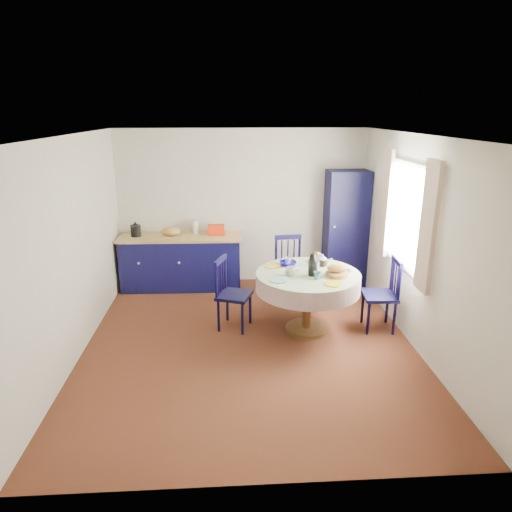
{
  "coord_description": "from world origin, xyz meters",
  "views": [
    {
      "loc": [
        -0.23,
        -5.06,
        2.75
      ],
      "look_at": [
        0.09,
        0.2,
        1.07
      ],
      "focal_mm": 32.0,
      "sensor_mm": 36.0,
      "label": 1
    }
  ],
  "objects": [
    {
      "name": "wall_right",
      "position": [
        2.0,
        0.0,
        1.25
      ],
      "size": [
        0.02,
        4.5,
        2.5
      ],
      "primitive_type": "cube",
      "color": "silver",
      "rests_on": "floor"
    },
    {
      "name": "wall_back",
      "position": [
        0.0,
        2.25,
        1.25
      ],
      "size": [
        4.0,
        0.02,
        2.5
      ],
      "primitive_type": "cube",
      "color": "silver",
      "rests_on": "floor"
    },
    {
      "name": "wall_left",
      "position": [
        -2.0,
        0.0,
        1.25
      ],
      "size": [
        0.02,
        4.5,
        2.5
      ],
      "primitive_type": "cube",
      "color": "silver",
      "rests_on": "floor"
    },
    {
      "name": "mug_d",
      "position": [
        0.55,
        0.68,
        0.84
      ],
      "size": [
        0.09,
        0.09,
        0.09
      ],
      "primitive_type": "imported",
      "color": "silver",
      "rests_on": "dining_table"
    },
    {
      "name": "mug_a",
      "position": [
        0.53,
        0.24,
        0.85
      ],
      "size": [
        0.13,
        0.13,
        0.1
      ],
      "primitive_type": "imported",
      "color": "silver",
      "rests_on": "dining_table"
    },
    {
      "name": "chair_right",
      "position": [
        1.75,
        0.3,
        0.49
      ],
      "size": [
        0.45,
        0.47,
        0.97
      ],
      "rotation": [
        0.0,
        0.0,
        -1.65
      ],
      "color": "black",
      "rests_on": "floor"
    },
    {
      "name": "dining_table",
      "position": [
        0.77,
        0.3,
        0.68
      ],
      "size": [
        1.32,
        1.32,
        1.08
      ],
      "color": "#523517",
      "rests_on": "floor"
    },
    {
      "name": "pantry_cabinet",
      "position": [
        1.66,
        2.0,
        0.93
      ],
      "size": [
        0.66,
        0.49,
        1.87
      ],
      "rotation": [
        0.0,
        0.0,
        0.02
      ],
      "color": "black",
      "rests_on": "floor"
    },
    {
      "name": "mug_b",
      "position": [
        0.84,
        0.09,
        0.84
      ],
      "size": [
        0.1,
        0.1,
        0.09
      ],
      "primitive_type": "imported",
      "color": "#357779",
      "rests_on": "dining_table"
    },
    {
      "name": "kitchen_counter",
      "position": [
        -1.0,
        1.96,
        0.45
      ],
      "size": [
        1.95,
        0.64,
        1.1
      ],
      "rotation": [
        0.0,
        0.0,
        -0.02
      ],
      "color": "black",
      "rests_on": "floor"
    },
    {
      "name": "mug_c",
      "position": [
        1.0,
        0.55,
        0.85
      ],
      "size": [
        0.13,
        0.13,
        0.1
      ],
      "primitive_type": "imported",
      "color": "black",
      "rests_on": "dining_table"
    },
    {
      "name": "window",
      "position": [
        1.95,
        0.3,
        1.52
      ],
      "size": [
        0.1,
        1.74,
        1.45
      ],
      "color": "white",
      "rests_on": "wall_right"
    },
    {
      "name": "chair_far",
      "position": [
        0.67,
        1.28,
        0.5
      ],
      "size": [
        0.49,
        0.47,
        1.0
      ],
      "rotation": [
        0.0,
        0.0,
        0.1
      ],
      "color": "black",
      "rests_on": "floor"
    },
    {
      "name": "cobalt_bowl",
      "position": [
        0.54,
        0.61,
        0.83
      ],
      "size": [
        0.22,
        0.22,
        0.05
      ],
      "primitive_type": "imported",
      "color": "#0B026B",
      "rests_on": "dining_table"
    },
    {
      "name": "ceiling",
      "position": [
        0.0,
        0.0,
        2.5
      ],
      "size": [
        4.5,
        4.5,
        0.0
      ],
      "primitive_type": "plane",
      "rotation": [
        3.14,
        0.0,
        0.0
      ],
      "color": "white",
      "rests_on": "wall_back"
    },
    {
      "name": "chair_left",
      "position": [
        -0.21,
        0.47,
        0.48
      ],
      "size": [
        0.52,
        0.54,
        0.95
      ],
      "rotation": [
        0.0,
        0.0,
        1.23
      ],
      "color": "black",
      "rests_on": "floor"
    },
    {
      "name": "floor",
      "position": [
        0.0,
        0.0,
        0.0
      ],
      "size": [
        4.5,
        4.5,
        0.0
      ],
      "primitive_type": "plane",
      "color": "black",
      "rests_on": "ground"
    }
  ]
}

